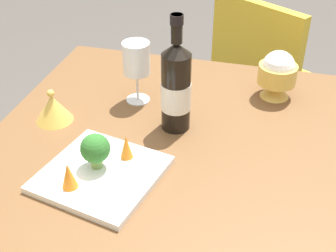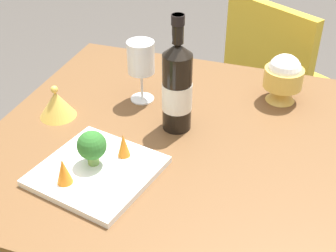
{
  "view_description": "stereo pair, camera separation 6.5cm",
  "coord_description": "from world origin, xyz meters",
  "px_view_note": "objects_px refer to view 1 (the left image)",
  "views": [
    {
      "loc": [
        0.93,
        0.25,
        1.42
      ],
      "look_at": [
        0.0,
        0.0,
        0.76
      ],
      "focal_mm": 49.34,
      "sensor_mm": 36.0,
      "label": 1
    },
    {
      "loc": [
        0.92,
        0.31,
        1.42
      ],
      "look_at": [
        0.0,
        0.0,
        0.76
      ],
      "focal_mm": 49.34,
      "sensor_mm": 36.0,
      "label": 2
    }
  ],
  "objects_px": {
    "carrot_garnish_left": "(126,147)",
    "carrot_garnish_right": "(69,175)",
    "rice_bowl": "(277,74)",
    "rice_bowl_lid": "(53,108)",
    "serving_plate": "(101,174)",
    "wine_bottle": "(176,87)",
    "wine_glass": "(136,60)",
    "broccoli_floret": "(95,149)",
    "chair_near_window": "(263,75)"
  },
  "relations": [
    {
      "from": "carrot_garnish_left",
      "to": "carrot_garnish_right",
      "type": "distance_m",
      "value": 0.16
    },
    {
      "from": "rice_bowl",
      "to": "rice_bowl_lid",
      "type": "height_order",
      "value": "rice_bowl"
    },
    {
      "from": "rice_bowl",
      "to": "serving_plate",
      "type": "bearing_deg",
      "value": -37.23
    },
    {
      "from": "wine_bottle",
      "to": "wine_glass",
      "type": "height_order",
      "value": "wine_bottle"
    },
    {
      "from": "serving_plate",
      "to": "rice_bowl",
      "type": "bearing_deg",
      "value": 142.77
    },
    {
      "from": "broccoli_floret",
      "to": "serving_plate",
      "type": "bearing_deg",
      "value": 45.51
    },
    {
      "from": "rice_bowl",
      "to": "carrot_garnish_left",
      "type": "distance_m",
      "value": 0.51
    },
    {
      "from": "rice_bowl",
      "to": "broccoli_floret",
      "type": "height_order",
      "value": "rice_bowl"
    },
    {
      "from": "rice_bowl_lid",
      "to": "carrot_garnish_right",
      "type": "distance_m",
      "value": 0.3
    },
    {
      "from": "wine_bottle",
      "to": "carrot_garnish_right",
      "type": "height_order",
      "value": "wine_bottle"
    },
    {
      "from": "carrot_garnish_left",
      "to": "serving_plate",
      "type": "bearing_deg",
      "value": -31.61
    },
    {
      "from": "rice_bowl",
      "to": "serving_plate",
      "type": "xyz_separation_m",
      "value": [
        0.47,
        -0.36,
        -0.07
      ]
    },
    {
      "from": "wine_glass",
      "to": "carrot_garnish_right",
      "type": "relative_size",
      "value": 2.83
    },
    {
      "from": "broccoli_floret",
      "to": "carrot_garnish_left",
      "type": "bearing_deg",
      "value": 132.52
    },
    {
      "from": "wine_bottle",
      "to": "serving_plate",
      "type": "distance_m",
      "value": 0.29
    },
    {
      "from": "rice_bowl_lid",
      "to": "serving_plate",
      "type": "height_order",
      "value": "rice_bowl_lid"
    },
    {
      "from": "wine_glass",
      "to": "broccoli_floret",
      "type": "xyz_separation_m",
      "value": [
        0.33,
        0.01,
        -0.06
      ]
    },
    {
      "from": "rice_bowl_lid",
      "to": "broccoli_floret",
      "type": "xyz_separation_m",
      "value": [
        0.17,
        0.19,
        0.03
      ]
    },
    {
      "from": "wine_glass",
      "to": "rice_bowl",
      "type": "distance_m",
      "value": 0.4
    },
    {
      "from": "chair_near_window",
      "to": "carrot_garnish_left",
      "type": "distance_m",
      "value": 0.98
    },
    {
      "from": "serving_plate",
      "to": "carrot_garnish_right",
      "type": "bearing_deg",
      "value": -34.7
    },
    {
      "from": "rice_bowl_lid",
      "to": "rice_bowl",
      "type": "bearing_deg",
      "value": 116.35
    },
    {
      "from": "chair_near_window",
      "to": "carrot_garnish_left",
      "type": "relative_size",
      "value": 14.27
    },
    {
      "from": "chair_near_window",
      "to": "carrot_garnish_right",
      "type": "relative_size",
      "value": 13.46
    },
    {
      "from": "wine_bottle",
      "to": "serving_plate",
      "type": "bearing_deg",
      "value": -25.37
    },
    {
      "from": "wine_glass",
      "to": "rice_bowl",
      "type": "bearing_deg",
      "value": 108.17
    },
    {
      "from": "wine_glass",
      "to": "chair_near_window",
      "type": "bearing_deg",
      "value": 152.93
    },
    {
      "from": "chair_near_window",
      "to": "serving_plate",
      "type": "xyz_separation_m",
      "value": [
        0.98,
        -0.3,
        0.21
      ]
    },
    {
      "from": "wine_glass",
      "to": "carrot_garnish_right",
      "type": "bearing_deg",
      "value": -3.09
    },
    {
      "from": "wine_glass",
      "to": "rice_bowl_lid",
      "type": "bearing_deg",
      "value": -50.14
    },
    {
      "from": "chair_near_window",
      "to": "carrot_garnish_left",
      "type": "bearing_deg",
      "value": -73.95
    },
    {
      "from": "rice_bowl",
      "to": "broccoli_floret",
      "type": "bearing_deg",
      "value": -39.27
    },
    {
      "from": "rice_bowl",
      "to": "carrot_garnish_left",
      "type": "xyz_separation_m",
      "value": [
        0.4,
        -0.32,
        -0.03
      ]
    },
    {
      "from": "carrot_garnish_left",
      "to": "carrot_garnish_right",
      "type": "height_order",
      "value": "carrot_garnish_right"
    },
    {
      "from": "chair_near_window",
      "to": "wine_bottle",
      "type": "bearing_deg",
      "value": -72.21
    },
    {
      "from": "rice_bowl_lid",
      "to": "carrot_garnish_left",
      "type": "relative_size",
      "value": 1.68
    },
    {
      "from": "rice_bowl",
      "to": "carrot_garnish_right",
      "type": "xyz_separation_m",
      "value": [
        0.53,
        -0.4,
        -0.03
      ]
    },
    {
      "from": "carrot_garnish_right",
      "to": "broccoli_floret",
      "type": "bearing_deg",
      "value": 159.3
    },
    {
      "from": "wine_bottle",
      "to": "rice_bowl",
      "type": "xyz_separation_m",
      "value": [
        -0.23,
        0.24,
        -0.05
      ]
    },
    {
      "from": "rice_bowl_lid",
      "to": "broccoli_floret",
      "type": "relative_size",
      "value": 1.17
    },
    {
      "from": "rice_bowl",
      "to": "carrot_garnish_left",
      "type": "height_order",
      "value": "rice_bowl"
    },
    {
      "from": "wine_bottle",
      "to": "broccoli_floret",
      "type": "xyz_separation_m",
      "value": [
        0.23,
        -0.13,
        -0.05
      ]
    },
    {
      "from": "broccoli_floret",
      "to": "carrot_garnish_right",
      "type": "xyz_separation_m",
      "value": [
        0.08,
        -0.03,
        -0.02
      ]
    },
    {
      "from": "wine_bottle",
      "to": "carrot_garnish_left",
      "type": "distance_m",
      "value": 0.21
    },
    {
      "from": "rice_bowl_lid",
      "to": "chair_near_window",
      "type": "bearing_deg",
      "value": 147.12
    },
    {
      "from": "wine_bottle",
      "to": "wine_glass",
      "type": "xyz_separation_m",
      "value": [
        -0.1,
        -0.14,
        0.01
      ]
    },
    {
      "from": "serving_plate",
      "to": "broccoli_floret",
      "type": "xyz_separation_m",
      "value": [
        -0.01,
        -0.01,
        0.06
      ]
    },
    {
      "from": "wine_glass",
      "to": "carrot_garnish_right",
      "type": "height_order",
      "value": "wine_glass"
    },
    {
      "from": "serving_plate",
      "to": "carrot_garnish_left",
      "type": "bearing_deg",
      "value": 148.39
    },
    {
      "from": "carrot_garnish_left",
      "to": "carrot_garnish_right",
      "type": "xyz_separation_m",
      "value": [
        0.13,
        -0.08,
        0.0
      ]
    }
  ]
}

